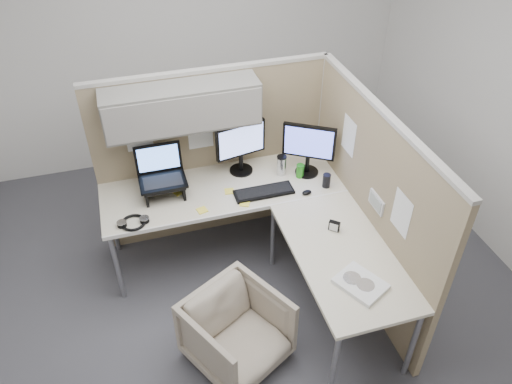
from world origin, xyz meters
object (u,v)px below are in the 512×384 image
object	(u,v)px
office_chair	(237,330)
keyboard	(264,192)
monitor_left	(241,144)
desk	(264,217)

from	to	relation	value
office_chair	keyboard	size ratio (longest dim) A/B	1.31
keyboard	monitor_left	bearing A→B (deg)	105.19
monitor_left	keyboard	size ratio (longest dim) A/B	0.95
desk	office_chair	size ratio (longest dim) A/B	3.13
desk	monitor_left	bearing A→B (deg)	91.89
keyboard	office_chair	bearing A→B (deg)	-117.38
desk	office_chair	world-z (taller)	desk
monitor_left	keyboard	bearing A→B (deg)	-85.88
keyboard	desk	bearing A→B (deg)	-107.73
desk	monitor_left	world-z (taller)	monitor_left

